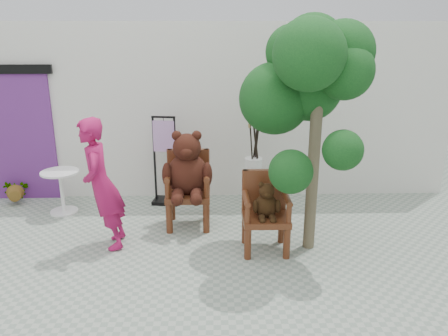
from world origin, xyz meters
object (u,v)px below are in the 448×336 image
at_px(chair_small, 266,206).
at_px(display_stand, 165,170).
at_px(chair_big, 188,174).
at_px(tree, 308,77).
at_px(person, 102,185).
at_px(cafe_table, 61,187).
at_px(stool_bucket, 254,168).

distance_m(chair_small, display_stand, 2.28).
bearing_deg(chair_small, chair_big, 144.07).
xyz_separation_m(display_stand, tree, (2.00, -1.56, 1.71)).
bearing_deg(display_stand, tree, -29.54).
bearing_deg(person, tree, 82.05).
distance_m(chair_big, tree, 2.24).
height_order(chair_big, tree, tree).
xyz_separation_m(cafe_table, tree, (3.64, -1.18, 1.86)).
bearing_deg(person, stool_bucket, 116.14).
bearing_deg(stool_bucket, display_stand, 176.36).
relative_size(chair_big, person, 0.83).
bearing_deg(tree, chair_big, 158.38).
bearing_deg(chair_big, chair_small, -35.93).
height_order(person, stool_bucket, person).
bearing_deg(cafe_table, display_stand, 13.00).
height_order(person, cafe_table, person).
xyz_separation_m(chair_big, tree, (1.57, -0.62, 1.47)).
distance_m(chair_big, person, 1.28).
bearing_deg(stool_bucket, cafe_table, -174.81).
bearing_deg(person, chair_big, 111.86).
bearing_deg(chair_big, stool_bucket, 38.58).
distance_m(chair_big, chair_small, 1.34).
bearing_deg(person, display_stand, 148.57).
xyz_separation_m(chair_big, stool_bucket, (1.06, 0.84, -0.18)).
xyz_separation_m(chair_big, chair_small, (1.07, -0.78, -0.21)).
relative_size(chair_small, stool_bucket, 0.73).
relative_size(chair_big, stool_bucket, 1.02).
bearing_deg(tree, cafe_table, 162.02).
bearing_deg(display_stand, cafe_table, -158.57).
bearing_deg(display_stand, chair_small, -40.39).
distance_m(stool_bucket, tree, 2.27).
xyz_separation_m(cafe_table, stool_bucket, (3.13, 0.28, 0.20)).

